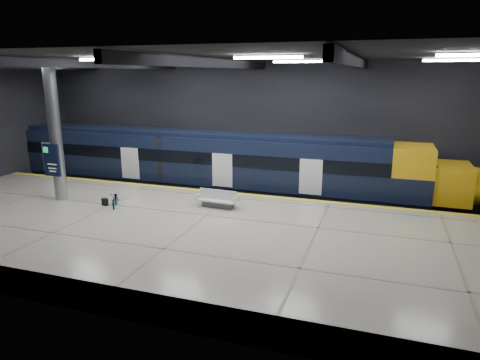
% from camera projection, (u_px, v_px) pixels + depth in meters
% --- Properties ---
extents(ground, '(30.00, 30.00, 0.00)m').
position_uv_depth(ground, '(215.00, 231.00, 20.45)').
color(ground, black).
rests_on(ground, ground).
extents(room_shell, '(30.10, 16.10, 8.05)m').
position_uv_depth(room_shell, '(214.00, 110.00, 19.07)').
color(room_shell, black).
rests_on(room_shell, ground).
extents(platform, '(30.00, 11.00, 1.10)m').
position_uv_depth(platform, '(193.00, 238.00, 18.02)').
color(platform, '#BAB19D').
rests_on(platform, ground).
extents(safety_strip, '(30.00, 0.40, 0.01)m').
position_uv_depth(safety_strip, '(235.00, 193.00, 22.71)').
color(safety_strip, yellow).
rests_on(safety_strip, platform).
extents(rails, '(30.00, 1.52, 0.16)m').
position_uv_depth(rails, '(250.00, 198.00, 25.49)').
color(rails, gray).
rests_on(rails, ground).
extents(train, '(29.40, 2.84, 3.79)m').
position_uv_depth(train, '(212.00, 163.00, 25.75)').
color(train, black).
rests_on(train, ground).
extents(bench, '(1.99, 0.92, 0.86)m').
position_uv_depth(bench, '(218.00, 201.00, 20.35)').
color(bench, '#595B60').
rests_on(bench, platform).
extents(bicycle, '(1.11, 1.49, 0.75)m').
position_uv_depth(bicycle, '(115.00, 199.00, 20.42)').
color(bicycle, '#99999E').
rests_on(bicycle, platform).
extents(pannier_bag, '(0.34, 0.26, 0.35)m').
position_uv_depth(pannier_bag, '(105.00, 202.00, 20.65)').
color(pannier_bag, black).
rests_on(pannier_bag, platform).
extents(info_column, '(0.90, 0.78, 6.90)m').
position_uv_depth(info_column, '(55.00, 133.00, 20.92)').
color(info_column, '#9EA0A5').
rests_on(info_column, platform).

